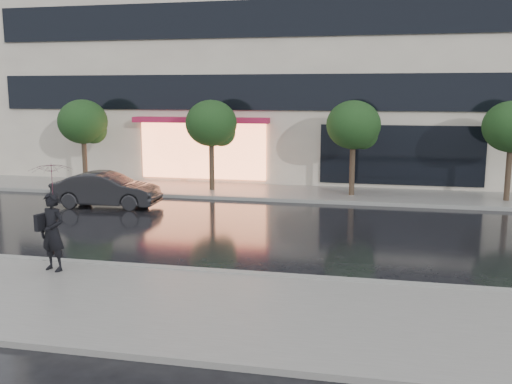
# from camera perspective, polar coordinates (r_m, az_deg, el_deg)

# --- Properties ---
(ground) EXTENTS (120.00, 120.00, 0.00)m
(ground) POSITION_cam_1_polar(r_m,az_deg,el_deg) (14.73, -4.23, -7.05)
(ground) COLOR black
(ground) RESTS_ON ground
(sidewalk_near) EXTENTS (60.00, 4.50, 0.12)m
(sidewalk_near) POSITION_cam_1_polar(r_m,az_deg,el_deg) (11.80, -8.74, -11.22)
(sidewalk_near) COLOR slate
(sidewalk_near) RESTS_ON ground
(sidewalk_far) EXTENTS (60.00, 3.50, 0.12)m
(sidewalk_far) POSITION_cam_1_polar(r_m,az_deg,el_deg) (24.47, 2.51, -0.05)
(sidewalk_far) COLOR slate
(sidewalk_far) RESTS_ON ground
(curb_near) EXTENTS (60.00, 0.25, 0.14)m
(curb_near) POSITION_cam_1_polar(r_m,az_deg,el_deg) (13.80, -5.41, -7.95)
(curb_near) COLOR gray
(curb_near) RESTS_ON ground
(curb_far) EXTENTS (60.00, 0.25, 0.14)m
(curb_far) POSITION_cam_1_polar(r_m,az_deg,el_deg) (22.77, 1.77, -0.77)
(curb_far) COLOR gray
(curb_far) RESTS_ON ground
(office_building) EXTENTS (30.00, 12.76, 18.00)m
(office_building) POSITION_cam_1_polar(r_m,az_deg,el_deg) (32.08, 5.07, 18.33)
(office_building) COLOR beige
(office_building) RESTS_ON ground
(tree_far_west) EXTENTS (2.20, 2.20, 3.99)m
(tree_far_west) POSITION_cam_1_polar(r_m,az_deg,el_deg) (26.90, -16.78, 6.58)
(tree_far_west) COLOR #33261C
(tree_far_west) RESTS_ON ground
(tree_mid_west) EXTENTS (2.20, 2.20, 3.99)m
(tree_mid_west) POSITION_cam_1_polar(r_m,az_deg,el_deg) (24.58, -4.34, 6.70)
(tree_mid_west) COLOR #33261C
(tree_mid_west) RESTS_ON ground
(tree_mid_east) EXTENTS (2.20, 2.20, 3.99)m
(tree_mid_east) POSITION_cam_1_polar(r_m,az_deg,el_deg) (23.60, 9.86, 6.45)
(tree_mid_east) COLOR #33261C
(tree_mid_east) RESTS_ON ground
(parked_car) EXTENTS (4.08, 1.61, 1.32)m
(parked_car) POSITION_cam_1_polar(r_m,az_deg,el_deg) (22.30, -14.72, 0.22)
(parked_car) COLOR black
(parked_car) RESTS_ON ground
(pedestrian_with_umbrella) EXTENTS (1.21, 1.22, 2.57)m
(pedestrian_with_umbrella) POSITION_cam_1_polar(r_m,az_deg,el_deg) (14.10, -19.76, -0.98)
(pedestrian_with_umbrella) COLOR black
(pedestrian_with_umbrella) RESTS_ON sidewalk_near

